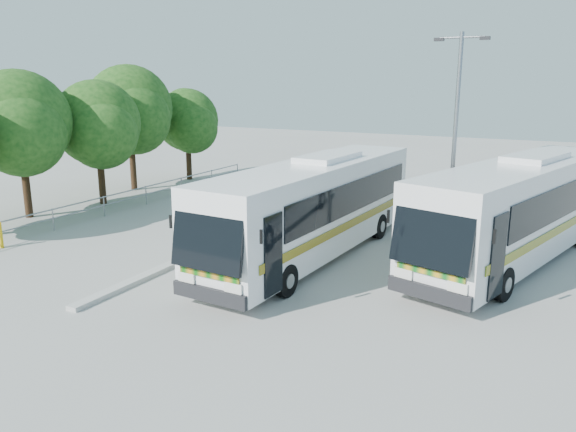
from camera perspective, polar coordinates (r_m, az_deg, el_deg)
The scene contains 11 objects.
ground at distance 20.30m, azimuth -4.00°, elevation -4.90°, with size 100.00×100.00×0.00m, color #A1A19B.
kerb_divider at distance 23.08m, azimuth -6.30°, elevation -2.46°, with size 0.40×16.00×0.15m, color #B2B2AD.
railing at distance 29.19m, azimuth -16.82°, elevation 1.80°, with size 0.06×22.00×1.00m.
tree_far_b at distance 29.10m, azimuth -25.56°, elevation 8.65°, with size 5.33×5.03×6.96m.
tree_far_c at distance 30.98m, azimuth -18.72°, elevation 8.91°, with size 4.97×4.69×6.49m.
tree_far_d at distance 34.42m, azimuth -15.73°, elevation 10.46°, with size 5.62×5.30×7.33m.
tree_far_e at distance 37.47m, azimuth -10.13°, elevation 9.56°, with size 4.54×4.28×5.92m.
coach_main at distance 20.69m, azimuth 2.69°, elevation 1.02°, with size 3.33×12.81×3.52m.
coach_adjacent at distance 21.78m, azimuth 22.47°, elevation 0.76°, with size 5.93×13.22×3.61m.
lamppost at distance 22.44m, azimuth 16.61°, elevation 8.13°, with size 1.99×0.20×8.17m.
bollard at distance 24.75m, azimuth -27.17°, elevation -1.74°, with size 0.15×0.15×1.05m, color gold.
Camera 1 is at (10.09, -16.39, 6.47)m, focal length 35.00 mm.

